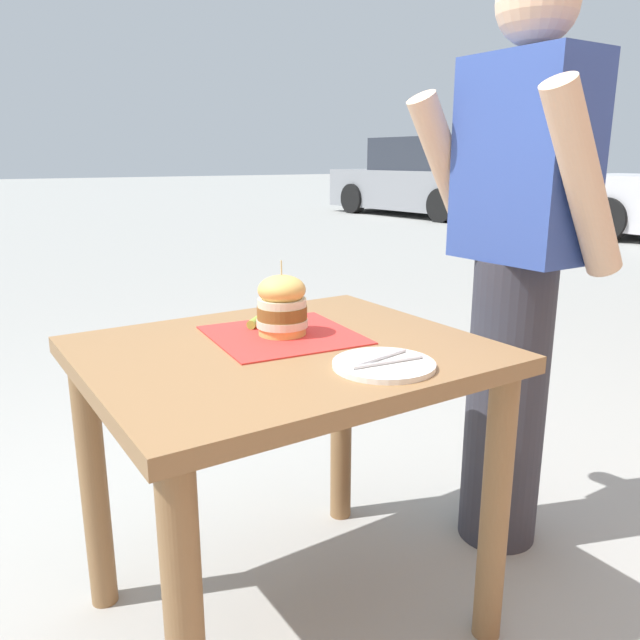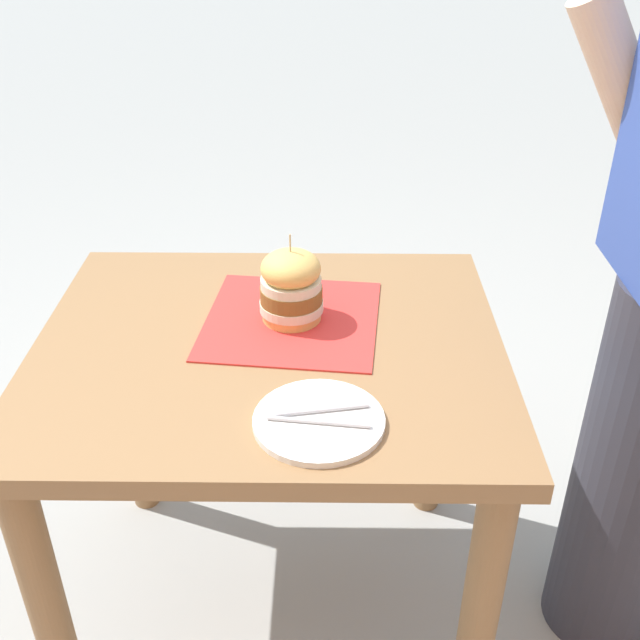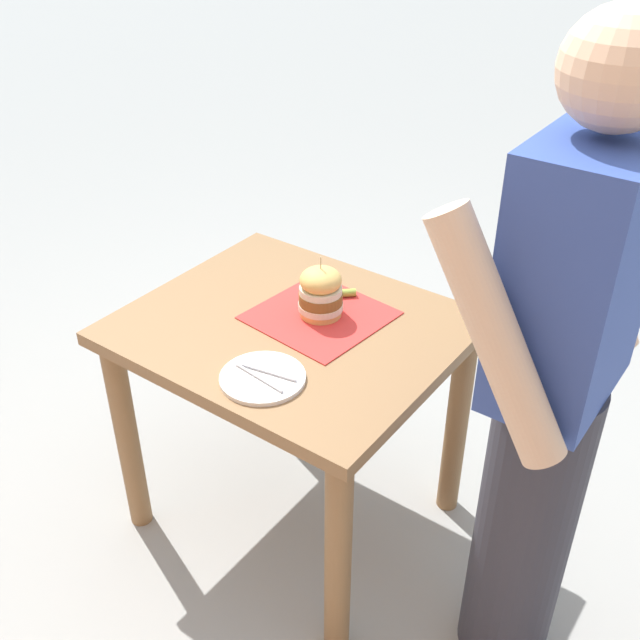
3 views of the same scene
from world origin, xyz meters
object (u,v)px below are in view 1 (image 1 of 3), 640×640
diner_across_table (516,265)px  side_plate_with_forks (384,365)px  patio_table (285,403)px  pickle_spear (257,320)px  sandwich (282,305)px  parked_car_far_end (424,181)px

diner_across_table → side_plate_with_forks: bearing=-72.0°
patio_table → pickle_spear: size_ratio=9.21×
patio_table → side_plate_with_forks: (0.25, 0.10, 0.15)m
sandwich → side_plate_with_forks: bearing=10.1°
sandwich → side_plate_with_forks: 0.35m
side_plate_with_forks → parked_car_far_end: size_ratio=0.05×
sandwich → diner_across_table: bearing=80.5°
side_plate_with_forks → diner_across_table: size_ratio=0.13×
patio_table → diner_across_table: size_ratio=0.54×
sandwich → diner_across_table: size_ratio=0.11×
sandwich → diner_across_table: (0.12, 0.71, 0.05)m
patio_table → pickle_spear: 0.25m
patio_table → sandwich: 0.24m
sandwich → diner_across_table: 0.72m
pickle_spear → diner_across_table: size_ratio=0.06×
pickle_spear → side_plate_with_forks: pickle_spear is taller
side_plate_with_forks → parked_car_far_end: parked_car_far_end is taller
diner_across_table → sandwich: bearing=-99.5°
patio_table → side_plate_with_forks: bearing=22.1°
diner_across_table → parked_car_far_end: (-8.92, 7.70, -0.16)m
patio_table → side_plate_with_forks: side_plate_with_forks is taller
pickle_spear → diner_across_table: bearing=72.3°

